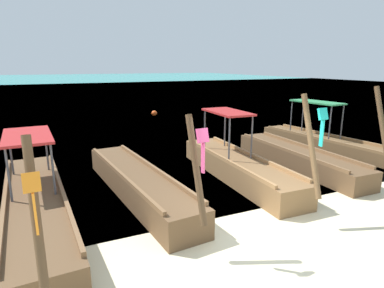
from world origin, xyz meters
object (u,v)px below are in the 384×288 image
at_px(mooring_buoy_near, 154,113).
at_px(longtail_boat_pink_ribbon, 138,183).
at_px(longtail_boat_turquoise_ribbon, 237,166).
at_px(longtail_boat_green_ribbon, 298,158).
at_px(longtail_boat_orange_ribbon, 35,204).
at_px(longtail_boat_blue_ribbon, 330,143).

bearing_deg(mooring_buoy_near, longtail_boat_pink_ribbon, -109.80).
bearing_deg(longtail_boat_pink_ribbon, mooring_buoy_near, 70.20).
height_order(longtail_boat_turquoise_ribbon, mooring_buoy_near, longtail_boat_turquoise_ribbon).
xyz_separation_m(longtail_boat_turquoise_ribbon, mooring_buoy_near, (1.55, 12.89, -0.20)).
distance_m(longtail_boat_pink_ribbon, mooring_buoy_near, 13.76).
height_order(longtail_boat_green_ribbon, mooring_buoy_near, longtail_boat_green_ribbon).
xyz_separation_m(longtail_boat_pink_ribbon, longtail_boat_turquoise_ribbon, (3.11, 0.05, 0.04)).
bearing_deg(longtail_boat_pink_ribbon, longtail_boat_orange_ribbon, -173.39).
bearing_deg(longtail_boat_orange_ribbon, longtail_boat_green_ribbon, 3.34).
bearing_deg(longtail_boat_blue_ribbon, longtail_boat_pink_ribbon, -170.78).
xyz_separation_m(longtail_boat_pink_ribbon, mooring_buoy_near, (4.66, 12.94, -0.15)).
distance_m(longtail_boat_green_ribbon, longtail_boat_blue_ribbon, 3.00).
distance_m(longtail_boat_orange_ribbon, longtail_boat_pink_ribbon, 2.47).
distance_m(longtail_boat_orange_ribbon, longtail_boat_blue_ribbon, 10.93).
bearing_deg(longtail_boat_blue_ribbon, longtail_boat_green_ribbon, -157.05).
relative_size(longtail_boat_turquoise_ribbon, longtail_boat_green_ribbon, 1.00).
distance_m(longtail_boat_turquoise_ribbon, longtail_boat_blue_ribbon, 5.40).
distance_m(longtail_boat_orange_ribbon, mooring_buoy_near, 15.02).
bearing_deg(longtail_boat_turquoise_ribbon, longtail_boat_pink_ribbon, -179.08).
bearing_deg(longtail_boat_pink_ribbon, longtail_boat_blue_ribbon, 9.22).
relative_size(longtail_boat_green_ribbon, longtail_boat_blue_ribbon, 0.88).
relative_size(longtail_boat_orange_ribbon, longtail_boat_green_ribbon, 1.15).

